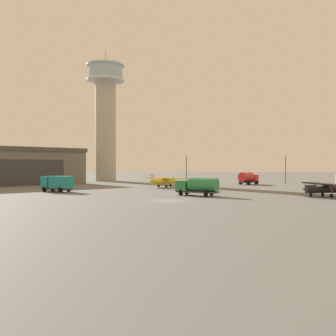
{
  "coord_description": "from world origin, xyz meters",
  "views": [
    {
      "loc": [
        0.64,
        -50.56,
        4.9
      ],
      "look_at": [
        -0.09,
        25.59,
        4.23
      ],
      "focal_mm": 39.53,
      "sensor_mm": 36.0,
      "label": 1
    }
  ],
  "objects_px": {
    "truck_box_teal": "(57,183)",
    "car_blue": "(204,187)",
    "light_post_north": "(285,166)",
    "airplane_black": "(326,188)",
    "truck_fuel_tanker_red": "(248,178)",
    "control_tower": "(106,112)",
    "airplane_yellow": "(163,181)",
    "truck_fuel_tanker_green": "(198,186)",
    "light_post_east": "(186,166)"
  },
  "relations": [
    {
      "from": "truck_box_teal",
      "to": "light_post_north",
      "type": "height_order",
      "value": "light_post_north"
    },
    {
      "from": "truck_fuel_tanker_red",
      "to": "car_blue",
      "type": "bearing_deg",
      "value": -168.28
    },
    {
      "from": "airplane_black",
      "to": "truck_fuel_tanker_green",
      "type": "xyz_separation_m",
      "value": [
        -19.32,
        2.09,
        0.18
      ]
    },
    {
      "from": "airplane_black",
      "to": "car_blue",
      "type": "distance_m",
      "value": 21.82
    },
    {
      "from": "airplane_black",
      "to": "truck_fuel_tanker_green",
      "type": "height_order",
      "value": "airplane_black"
    },
    {
      "from": "control_tower",
      "to": "truck_box_teal",
      "type": "distance_m",
      "value": 49.2
    },
    {
      "from": "airplane_yellow",
      "to": "light_post_east",
      "type": "relative_size",
      "value": 1.17
    },
    {
      "from": "truck_fuel_tanker_red",
      "to": "truck_fuel_tanker_green",
      "type": "distance_m",
      "value": 36.34
    },
    {
      "from": "truck_box_teal",
      "to": "truck_fuel_tanker_green",
      "type": "bearing_deg",
      "value": -173.45
    },
    {
      "from": "truck_fuel_tanker_red",
      "to": "truck_fuel_tanker_green",
      "type": "bearing_deg",
      "value": -162.16
    },
    {
      "from": "truck_fuel_tanker_green",
      "to": "control_tower",
      "type": "bearing_deg",
      "value": -34.35
    },
    {
      "from": "airplane_yellow",
      "to": "light_post_east",
      "type": "bearing_deg",
      "value": 18.94
    },
    {
      "from": "control_tower",
      "to": "light_post_north",
      "type": "height_order",
      "value": "control_tower"
    },
    {
      "from": "truck_fuel_tanker_green",
      "to": "light_post_north",
      "type": "bearing_deg",
      "value": -92.17
    },
    {
      "from": "airplane_yellow",
      "to": "car_blue",
      "type": "xyz_separation_m",
      "value": [
        7.99,
        -10.77,
        -0.69
      ]
    },
    {
      "from": "truck_fuel_tanker_green",
      "to": "truck_box_teal",
      "type": "distance_m",
      "value": 26.03
    },
    {
      "from": "airplane_black",
      "to": "car_blue",
      "type": "relative_size",
      "value": 2.26
    },
    {
      "from": "light_post_north",
      "to": "airplane_black",
      "type": "bearing_deg",
      "value": -98.89
    },
    {
      "from": "truck_fuel_tanker_red",
      "to": "light_post_east",
      "type": "xyz_separation_m",
      "value": [
        -15.12,
        2.66,
        2.87
      ]
    },
    {
      "from": "truck_fuel_tanker_red",
      "to": "light_post_east",
      "type": "relative_size",
      "value": 0.81
    },
    {
      "from": "control_tower",
      "to": "airplane_black",
      "type": "xyz_separation_m",
      "value": [
        43.47,
        -55.45,
        -19.39
      ]
    },
    {
      "from": "truck_fuel_tanker_red",
      "to": "airplane_yellow",
      "type": "bearing_deg",
      "value": 160.46
    },
    {
      "from": "car_blue",
      "to": "light_post_north",
      "type": "xyz_separation_m",
      "value": [
        23.82,
        27.87,
        3.83
      ]
    },
    {
      "from": "airplane_black",
      "to": "truck_box_teal",
      "type": "xyz_separation_m",
      "value": [
        -44.07,
        10.13,
        0.24
      ]
    },
    {
      "from": "truck_fuel_tanker_red",
      "to": "truck_box_teal",
      "type": "bearing_deg",
      "value": 164.27
    },
    {
      "from": "truck_box_teal",
      "to": "light_post_east",
      "type": "xyz_separation_m",
      "value": [
        24.35,
        27.83,
        2.88
      ]
    },
    {
      "from": "airplane_yellow",
      "to": "airplane_black",
      "type": "distance_m",
      "value": 34.88
    },
    {
      "from": "control_tower",
      "to": "truck_box_teal",
      "type": "relative_size",
      "value": 6.39
    },
    {
      "from": "car_blue",
      "to": "light_post_north",
      "type": "height_order",
      "value": "light_post_north"
    },
    {
      "from": "truck_fuel_tanker_red",
      "to": "light_post_east",
      "type": "bearing_deg",
      "value": 121.78
    },
    {
      "from": "truck_fuel_tanker_green",
      "to": "car_blue",
      "type": "relative_size",
      "value": 1.52
    },
    {
      "from": "light_post_east",
      "to": "car_blue",
      "type": "bearing_deg",
      "value": -84.67
    },
    {
      "from": "airplane_black",
      "to": "light_post_north",
      "type": "relative_size",
      "value": 1.36
    },
    {
      "from": "airplane_yellow",
      "to": "control_tower",
      "type": "bearing_deg",
      "value": 70.75
    },
    {
      "from": "truck_fuel_tanker_red",
      "to": "truck_box_teal",
      "type": "relative_size",
      "value": 0.99
    },
    {
      "from": "truck_fuel_tanker_green",
      "to": "airplane_yellow",
      "type": "bearing_deg",
      "value": -43.16
    },
    {
      "from": "control_tower",
      "to": "truck_fuel_tanker_green",
      "type": "relative_size",
      "value": 5.65
    },
    {
      "from": "truck_box_teal",
      "to": "light_post_east",
      "type": "distance_m",
      "value": 37.09
    },
    {
      "from": "control_tower",
      "to": "light_post_east",
      "type": "height_order",
      "value": "control_tower"
    },
    {
      "from": "truck_box_teal",
      "to": "car_blue",
      "type": "xyz_separation_m",
      "value": [
        26.67,
        3.01,
        -0.91
      ]
    },
    {
      "from": "truck_box_teal",
      "to": "truck_fuel_tanker_red",
      "type": "bearing_deg",
      "value": -122.92
    },
    {
      "from": "light_post_north",
      "to": "control_tower",
      "type": "bearing_deg",
      "value": 163.86
    },
    {
      "from": "light_post_east",
      "to": "truck_fuel_tanker_red",
      "type": "bearing_deg",
      "value": -9.96
    },
    {
      "from": "truck_fuel_tanker_red",
      "to": "light_post_north",
      "type": "xyz_separation_m",
      "value": [
        11.01,
        5.71,
        2.91
      ]
    },
    {
      "from": "truck_fuel_tanker_red",
      "to": "light_post_north",
      "type": "relative_size",
      "value": 0.81
    },
    {
      "from": "airplane_yellow",
      "to": "light_post_north",
      "type": "distance_m",
      "value": 36.25
    },
    {
      "from": "light_post_north",
      "to": "truck_fuel_tanker_red",
      "type": "bearing_deg",
      "value": -152.6
    },
    {
      "from": "control_tower",
      "to": "truck_box_teal",
      "type": "xyz_separation_m",
      "value": [
        -0.6,
        -45.32,
        -19.15
      ]
    },
    {
      "from": "airplane_yellow",
      "to": "truck_box_teal",
      "type": "bearing_deg",
      "value": 167.34
    },
    {
      "from": "control_tower",
      "to": "truck_fuel_tanker_green",
      "type": "height_order",
      "value": "control_tower"
    }
  ]
}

